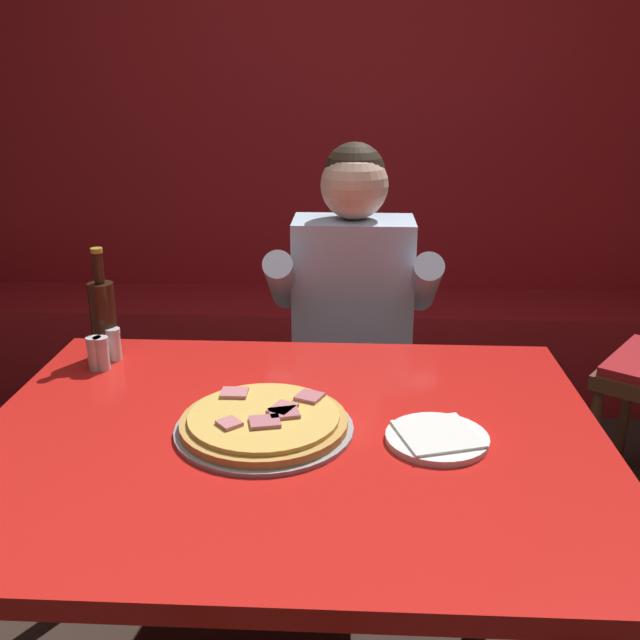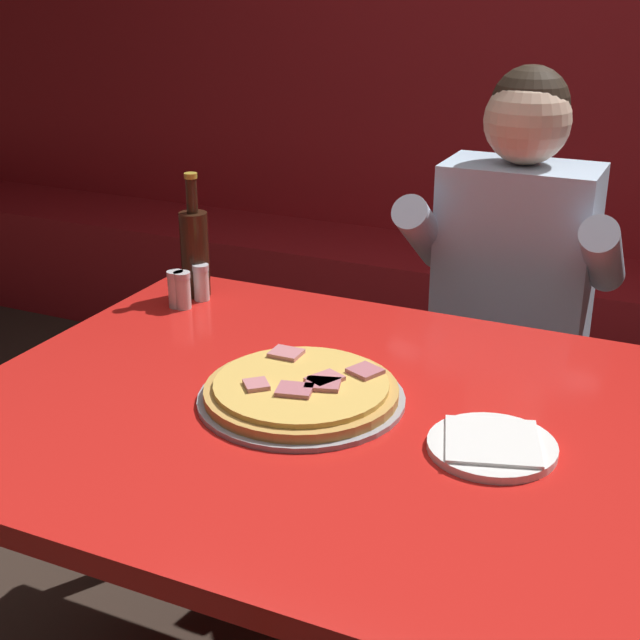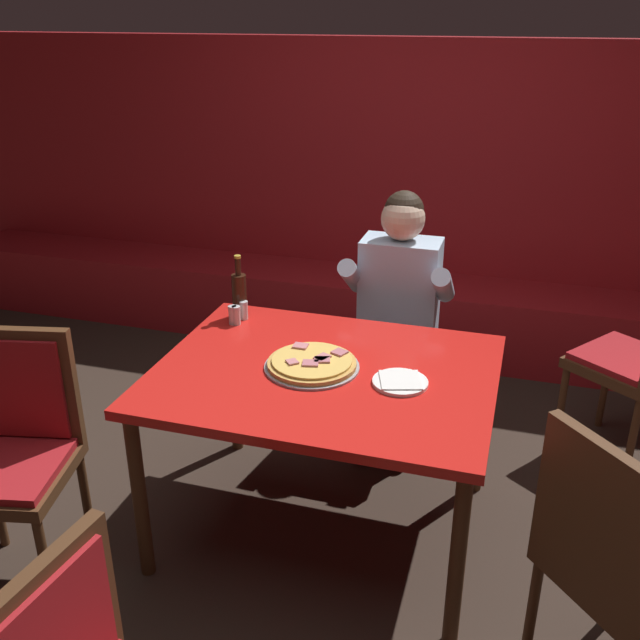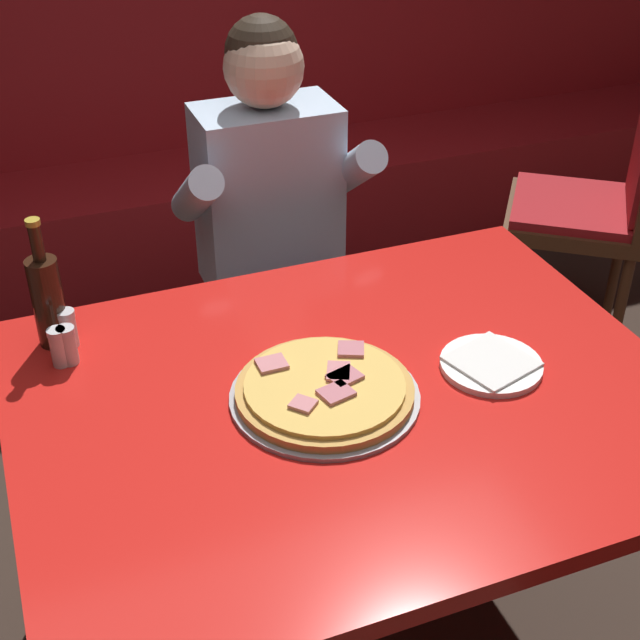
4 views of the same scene
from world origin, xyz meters
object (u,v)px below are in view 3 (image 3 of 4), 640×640
(main_dining_table, at_px, (325,387))
(dining_chair_far_right, at_px, (13,442))
(beer_bottle, at_px, (239,294))
(shaker_red_pepper_flakes, at_px, (236,316))
(diner_seated_blue_shirt, at_px, (396,311))
(shaker_oregano, at_px, (233,316))
(plate_white_paper, at_px, (400,382))
(shaker_parmesan, at_px, (244,311))
(pizza, at_px, (312,364))
(dining_chair_near_left, at_px, (618,556))

(main_dining_table, xyz_separation_m, dining_chair_far_right, (-1.04, -0.56, -0.10))
(beer_bottle, xyz_separation_m, shaker_red_pepper_flakes, (0.02, -0.09, -0.07))
(diner_seated_blue_shirt, bearing_deg, shaker_red_pepper_flakes, -141.67)
(beer_bottle, distance_m, shaker_oregano, 0.11)
(plate_white_paper, relative_size, diner_seated_blue_shirt, 0.16)
(shaker_oregano, bearing_deg, shaker_parmesan, 66.79)
(shaker_red_pepper_flakes, xyz_separation_m, dining_chair_far_right, (-0.54, -0.86, -0.22))
(shaker_parmesan, distance_m, shaker_red_pepper_flakes, 0.06)
(shaker_oregano, distance_m, dining_chair_far_right, 1.03)
(diner_seated_blue_shirt, bearing_deg, pizza, -102.58)
(plate_white_paper, bearing_deg, dining_chair_near_left, -33.33)
(shaker_oregano, bearing_deg, dining_chair_far_right, -121.26)
(pizza, xyz_separation_m, beer_bottle, (-0.47, 0.39, 0.09))
(beer_bottle, distance_m, dining_chair_far_right, 1.12)
(shaker_parmesan, bearing_deg, shaker_red_pepper_flakes, -98.36)
(main_dining_table, relative_size, pizza, 3.51)
(main_dining_table, bearing_deg, plate_white_paper, -5.31)
(main_dining_table, bearing_deg, beer_bottle, 143.00)
(plate_white_paper, relative_size, shaker_parmesan, 2.44)
(diner_seated_blue_shirt, distance_m, dining_chair_far_right, 1.79)
(main_dining_table, bearing_deg, dining_chair_far_right, -151.78)
(dining_chair_near_left, bearing_deg, dining_chair_far_right, -179.19)
(beer_bottle, bearing_deg, dining_chair_near_left, -30.17)
(pizza, relative_size, shaker_red_pepper_flakes, 4.35)
(shaker_parmesan, xyz_separation_m, dining_chair_far_right, (-0.55, -0.93, -0.22))
(shaker_oregano, bearing_deg, main_dining_table, -30.37)
(plate_white_paper, relative_size, dining_chair_far_right, 0.21)
(shaker_oregano, bearing_deg, pizza, -33.24)
(diner_seated_blue_shirt, bearing_deg, shaker_oregano, -142.46)
(pizza, relative_size, diner_seated_blue_shirt, 0.29)
(pizza, distance_m, shaker_red_pepper_flakes, 0.54)
(shaker_parmesan, relative_size, dining_chair_near_left, 0.09)
(main_dining_table, height_order, shaker_red_pepper_flakes, shaker_red_pepper_flakes)
(main_dining_table, bearing_deg, shaker_oregano, 149.63)
(pizza, distance_m, diner_seated_blue_shirt, 0.82)
(dining_chair_near_left, bearing_deg, shaker_oregano, 152.24)
(main_dining_table, bearing_deg, diner_seated_blue_shirt, 81.14)
(pizza, height_order, dining_chair_near_left, dining_chair_near_left)
(main_dining_table, height_order, beer_bottle, beer_bottle)
(dining_chair_near_left, bearing_deg, diner_seated_blue_shirt, 125.32)
(plate_white_paper, relative_size, beer_bottle, 0.72)
(dining_chair_far_right, bearing_deg, dining_chair_near_left, 0.81)
(shaker_red_pepper_flakes, bearing_deg, dining_chair_far_right, -122.12)
(plate_white_paper, bearing_deg, shaker_oregano, 157.98)
(pizza, relative_size, dining_chair_far_right, 0.38)
(beer_bottle, bearing_deg, plate_white_paper, -27.05)
(shaker_parmesan, bearing_deg, beer_bottle, 140.29)
(shaker_oregano, bearing_deg, shaker_red_pepper_flakes, 0.16)
(shaker_red_pepper_flakes, height_order, dining_chair_near_left, dining_chair_near_left)
(diner_seated_blue_shirt, bearing_deg, main_dining_table, -98.86)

